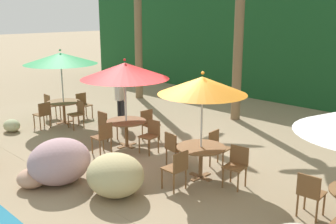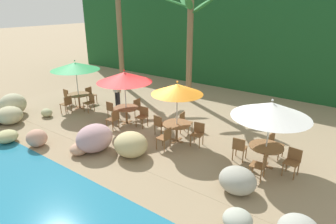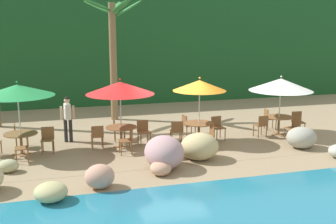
% 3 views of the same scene
% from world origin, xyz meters
% --- Properties ---
extents(ground_plane, '(120.00, 120.00, 0.00)m').
position_xyz_m(ground_plane, '(0.00, 0.00, 0.00)').
color(ground_plane, '#937F60').
extents(terrace_deck, '(18.00, 5.20, 0.01)m').
position_xyz_m(terrace_deck, '(0.00, 0.00, 0.00)').
color(terrace_deck, '#937F60').
rests_on(terrace_deck, ground).
extents(foliage_backdrop, '(28.00, 2.40, 6.00)m').
position_xyz_m(foliage_backdrop, '(0.00, 9.00, 3.00)').
color(foliage_backdrop, '#194C23').
rests_on(foliage_backdrop, ground).
extents(rock_seawall, '(15.95, 3.39, 1.02)m').
position_xyz_m(rock_seawall, '(-1.45, -2.66, 0.40)').
color(rock_seawall, tan).
rests_on(rock_seawall, ground).
extents(umbrella_green, '(2.39, 2.39, 2.49)m').
position_xyz_m(umbrella_green, '(-5.18, -0.02, 2.18)').
color(umbrella_green, silver).
rests_on(umbrella_green, ground).
extents(dining_table_green, '(1.10, 1.10, 0.74)m').
position_xyz_m(dining_table_green, '(-5.18, -0.02, 0.61)').
color(dining_table_green, brown).
rests_on(dining_table_green, ground).
extents(chair_green_seaward, '(0.46, 0.46, 0.87)m').
position_xyz_m(chair_green_seaward, '(-4.32, -0.01, 0.51)').
color(chair_green_seaward, brown).
rests_on(chair_green_seaward, ground).
extents(chair_green_inland, '(0.45, 0.44, 0.87)m').
position_xyz_m(chair_green_inland, '(-5.31, 0.82, 0.51)').
color(chair_green_inland, brown).
rests_on(chair_green_inland, ground).
extents(chair_green_right, '(0.46, 0.45, 0.87)m').
position_xyz_m(chair_green_right, '(-5.02, -0.86, 0.51)').
color(chair_green_right, brown).
rests_on(chair_green_right, ground).
extents(umbrella_red, '(2.39, 2.39, 2.46)m').
position_xyz_m(umbrella_red, '(-1.81, -0.05, 2.13)').
color(umbrella_red, silver).
rests_on(umbrella_red, ground).
extents(dining_table_red, '(1.10, 1.10, 0.74)m').
position_xyz_m(dining_table_red, '(-1.81, -0.05, 0.61)').
color(dining_table_red, brown).
rests_on(dining_table_red, ground).
extents(chair_red_seaward, '(0.45, 0.46, 0.87)m').
position_xyz_m(chair_red_seaward, '(-0.97, 0.11, 0.51)').
color(chair_red_seaward, brown).
rests_on(chair_red_seaward, ground).
extents(chair_red_inland, '(0.46, 0.46, 0.87)m').
position_xyz_m(chair_red_inland, '(-1.83, 0.81, 0.51)').
color(chair_red_inland, brown).
rests_on(chair_red_inland, ground).
extents(chair_red_left, '(0.42, 0.43, 0.87)m').
position_xyz_m(chair_red_left, '(-2.66, -0.13, 0.51)').
color(chair_red_left, brown).
rests_on(chair_red_left, ground).
extents(chair_red_right, '(0.43, 0.42, 0.87)m').
position_xyz_m(chair_red_right, '(-1.72, -0.90, 0.51)').
color(chair_red_right, brown).
rests_on(chair_red_right, ground).
extents(umbrella_orange, '(1.95, 1.95, 2.43)m').
position_xyz_m(umbrella_orange, '(1.05, -0.23, 2.13)').
color(umbrella_orange, silver).
rests_on(umbrella_orange, ground).
extents(dining_table_orange, '(1.10, 1.10, 0.74)m').
position_xyz_m(dining_table_orange, '(1.05, -0.23, 0.61)').
color(dining_table_orange, brown).
rests_on(dining_table_orange, ground).
extents(chair_orange_seaward, '(0.48, 0.48, 0.87)m').
position_xyz_m(chair_orange_seaward, '(1.87, -0.01, 0.51)').
color(chair_orange_seaward, brown).
rests_on(chair_orange_seaward, ground).
extents(chair_orange_inland, '(0.47, 0.46, 0.87)m').
position_xyz_m(chair_orange_inland, '(0.86, 0.61, 0.51)').
color(chair_orange_inland, brown).
rests_on(chair_orange_inland, ground).
extents(chair_orange_left, '(0.47, 0.48, 0.87)m').
position_xyz_m(chair_orange_left, '(0.19, -0.21, 0.51)').
color(chair_orange_left, brown).
rests_on(chair_orange_left, ground).
extents(chair_orange_right, '(0.44, 0.43, 0.87)m').
position_xyz_m(chair_orange_right, '(1.12, -1.08, 0.51)').
color(chair_orange_right, brown).
rests_on(chair_orange_right, ground).
extents(umbrella_white, '(2.45, 2.45, 2.35)m').
position_xyz_m(umbrella_white, '(4.46, -0.06, 2.00)').
color(umbrella_white, silver).
rests_on(umbrella_white, ground).
extents(dining_table_white, '(1.10, 1.10, 0.74)m').
position_xyz_m(dining_table_white, '(4.46, -0.06, 0.61)').
color(dining_table_white, brown).
rests_on(dining_table_white, ground).
extents(chair_white_seaward, '(0.46, 0.46, 0.87)m').
position_xyz_m(chair_white_seaward, '(5.31, -0.05, 0.51)').
color(chair_white_seaward, brown).
rests_on(chair_white_seaward, ground).
extents(chair_white_inland, '(0.48, 0.47, 0.87)m').
position_xyz_m(chair_white_inland, '(4.48, 0.80, 0.51)').
color(chair_white_inland, brown).
rests_on(chair_white_inland, ground).
extents(chair_white_left, '(0.45, 0.46, 0.87)m').
position_xyz_m(chair_white_left, '(3.62, -0.21, 0.51)').
color(chair_white_left, brown).
rests_on(chair_white_left, ground).
extents(chair_white_right, '(0.45, 0.44, 0.87)m').
position_xyz_m(chair_white_right, '(4.59, -0.90, 0.51)').
color(chair_white_right, brown).
rests_on(chair_white_right, ground).
extents(palm_tree_second, '(2.74, 2.70, 5.39)m').
position_xyz_m(palm_tree_second, '(-1.36, 4.48, 3.51)').
color(palm_tree_second, brown).
rests_on(palm_tree_second, ground).
extents(waiter_in_white, '(0.52, 0.37, 1.70)m').
position_xyz_m(waiter_in_white, '(-3.59, 1.17, 0.99)').
color(waiter_in_white, '#232328').
rests_on(waiter_in_white, ground).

